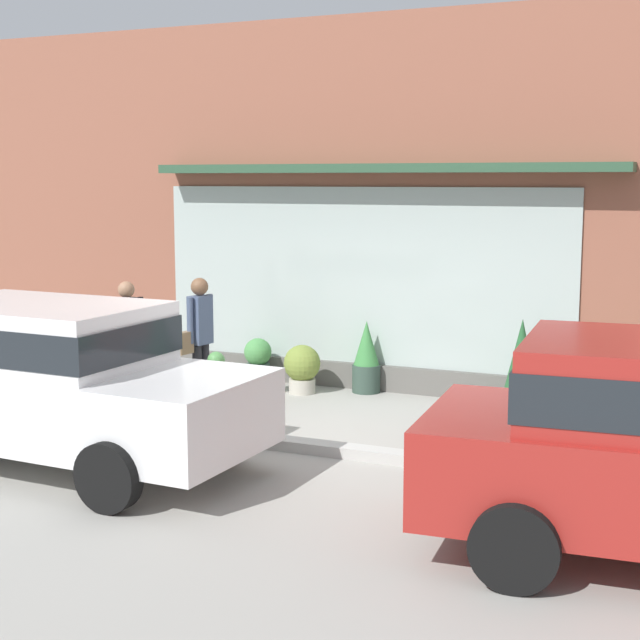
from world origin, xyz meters
TOP-DOWN VIEW (x-y plane):
  - ground_plane at (0.00, 0.00)m, footprint 60.00×60.00m
  - curb_strip at (0.00, -0.20)m, footprint 14.00×0.24m
  - storefront at (-0.01, 3.19)m, footprint 14.00×0.81m
  - fire_hydrant at (-1.23, 0.57)m, footprint 0.38×0.34m
  - pedestrian_with_handbag at (-1.78, 1.10)m, footprint 0.26×0.63m
  - pedestrian_passerby at (-2.75, 0.91)m, footprint 0.31×0.44m
  - parked_car_white at (-1.92, -1.67)m, footprint 4.45×2.11m
  - potted_plant_trailing_edge at (-1.74, 2.64)m, footprint 0.40×0.40m
  - potted_plant_by_entrance at (2.10, 2.39)m, footprint 0.50×0.50m
  - potted_plant_doorstep at (-0.12, 2.77)m, footprint 0.39×0.39m
  - potted_plant_low_front at (-4.73, 2.42)m, footprint 0.36×0.36m
  - potted_plant_window_left at (-0.91, 2.37)m, footprint 0.51×0.51m

SIDE VIEW (x-z plane):
  - ground_plane at x=0.00m, z-range 0.00..0.00m
  - curb_strip at x=0.00m, z-range 0.00..0.12m
  - potted_plant_low_front at x=-4.73m, z-range 0.02..0.64m
  - potted_plant_trailing_edge at x=-1.74m, z-range 0.02..0.69m
  - potted_plant_window_left at x=-0.91m, z-range 0.03..0.70m
  - fire_hydrant at x=-1.23m, z-range -0.01..0.85m
  - potted_plant_doorstep at x=-0.12m, z-range -0.03..0.97m
  - potted_plant_by_entrance at x=2.10m, z-range -0.02..1.19m
  - parked_car_white at x=-1.92m, z-range 0.11..1.78m
  - pedestrian_passerby at x=-2.75m, z-range 0.13..1.75m
  - pedestrian_with_handbag at x=-1.78m, z-range 0.13..1.82m
  - storefront at x=-0.01m, z-range -0.05..5.09m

